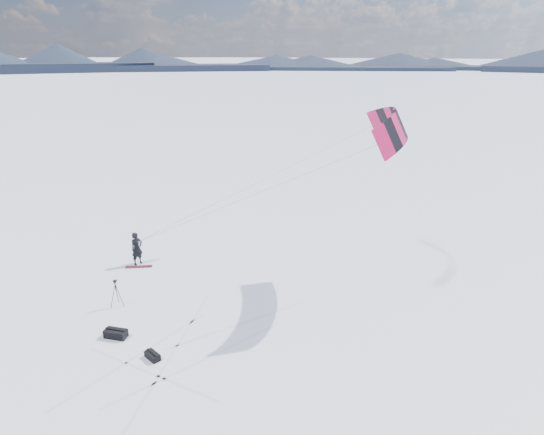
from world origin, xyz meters
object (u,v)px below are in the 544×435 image
Objects in this scene: tripod at (116,289)px; gear_bag_a at (116,333)px; snowboard at (139,267)px; snowkiter at (139,264)px; gear_bag_b at (152,356)px.

tripod is 2.79m from gear_bag_a.
snowboard is 1.43× the size of gear_bag_a.
snowkiter is 0.45m from snowboard.
tripod reaches higher than gear_bag_b.
tripod reaches higher than snowboard.
snowkiter reaches higher than gear_bag_a.
snowboard is at bearing 111.24° from gear_bag_a.
snowkiter is 4.77m from tripod.
gear_bag_a is (4.27, -5.42, 0.17)m from snowboard.
tripod is at bearing 168.24° from gear_bag_b.
gear_bag_a is (1.97, -1.85, -0.71)m from tripod.
tripod is at bearing -93.20° from snowboard.
snowboard is at bearing -120.89° from snowkiter.
snowboard is 6.90m from gear_bag_a.
snowkiter is 7.35m from gear_bag_a.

